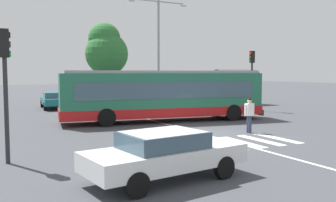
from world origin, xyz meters
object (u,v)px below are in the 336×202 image
Objects in this scene: foreground_sedan at (165,152)px; traffic_light_near_corner at (5,73)px; bus_stop_shelter at (236,78)px; twin_arm_street_lamp at (158,41)px; parked_car_blue at (117,97)px; background_tree_right at (106,49)px; parked_car_teal at (54,99)px; parked_car_black at (88,98)px; traffic_light_far_corner at (252,71)px; city_transit_bus at (164,95)px; pedestrian_crossing_street at (249,113)px.

foreground_sedan is 1.09× the size of traffic_light_near_corner.
bus_stop_shelter is 0.50× the size of twin_arm_street_lamp.
twin_arm_street_lamp is at bearing -58.98° from parked_car_blue.
background_tree_right is at bearing 132.22° from bus_stop_shelter.
traffic_light_near_corner is (-10.23, -18.01, 2.15)m from parked_car_blue.
twin_arm_street_lamp is at bearing 64.29° from foreground_sedan.
parked_car_black is at bearing -1.72° from parked_car_teal.
bus_stop_shelter is (2.25, 4.76, -0.67)m from traffic_light_far_corner.
pedestrian_crossing_street is (1.74, -5.79, -0.62)m from city_transit_bus.
background_tree_right reaches higher than city_transit_bus.
city_transit_bus is 2.84× the size of bus_stop_shelter.
traffic_light_near_corner is 0.98× the size of bus_stop_shelter.
city_transit_bus reaches higher than parked_car_blue.
background_tree_right is at bearing 74.95° from foreground_sedan.
foreground_sedan is 5.84m from traffic_light_near_corner.
parked_car_blue is (5.48, 0.07, 0.00)m from parked_car_teal.
city_transit_bus is 9.18m from traffic_light_far_corner.
traffic_light_far_corner is 5.31m from bus_stop_shelter.
parked_car_blue is 1.01× the size of traffic_light_far_corner.
background_tree_right reaches higher than parked_car_blue.
traffic_light_far_corner is (8.76, 2.28, 1.50)m from city_transit_bus.
parked_car_teal is at bearing 165.34° from bus_stop_shelter.
traffic_light_near_corner is 0.49× the size of twin_arm_street_lamp.
parked_car_teal is 2.75m from parked_car_black.
city_transit_bus is at bearing -81.41° from parked_car_black.
traffic_light_near_corner is at bearing -104.84° from parked_car_teal.
pedestrian_crossing_street is 11.13m from traffic_light_near_corner.
traffic_light_far_corner is (17.93, 9.15, 0.16)m from traffic_light_near_corner.
pedestrian_crossing_street is 16.94m from parked_car_blue.
background_tree_right is at bearing 80.99° from parked_car_blue.
twin_arm_street_lamp is (12.48, 14.28, 2.58)m from traffic_light_near_corner.
twin_arm_street_lamp reaches higher than city_transit_bus.
pedestrian_crossing_street is at bearing 35.07° from foreground_sedan.
traffic_light_far_corner is 1.04× the size of bus_stop_shelter.
pedestrian_crossing_street reaches higher than parked_car_black.
city_transit_bus is at bearing -147.43° from bus_stop_shelter.
traffic_light_far_corner is at bearing -43.29° from twin_arm_street_lamp.
traffic_light_near_corner is at bearing -112.79° from parked_car_black.
traffic_light_far_corner is at bearing 48.98° from pedestrian_crossing_street.
parked_car_teal is 9.83m from background_tree_right.
parked_car_teal is 18.69m from traffic_light_near_corner.
parked_car_teal and parked_car_blue have the same top height.
city_transit_bus is 1.56× the size of background_tree_right.
twin_arm_street_lamp is at bearing 136.71° from traffic_light_far_corner.
pedestrian_crossing_street is 17.95m from parked_car_teal.
traffic_light_far_corner is (7.69, -8.86, 2.32)m from parked_car_blue.
city_transit_bus is 2.72× the size of parked_car_teal.
pedestrian_crossing_street is 15.89m from bus_stop_shelter.
pedestrian_crossing_street is 0.37× the size of traffic_light_far_corner.
traffic_light_near_corner is 26.44m from background_tree_right.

